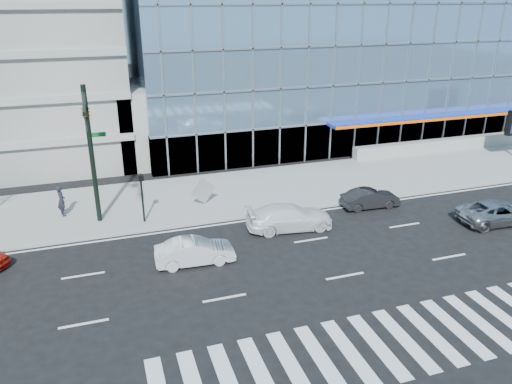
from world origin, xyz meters
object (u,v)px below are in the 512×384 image
pedestrian (61,201)px  traffic_signal (88,127)px  tilted_panel (203,191)px  white_suv (290,217)px  ped_signal_post (142,190)px  dark_sedan (370,198)px  silver_suv (498,212)px  white_sedan (195,251)px

pedestrian → traffic_signal: bearing=-163.3°
pedestrian → tilted_panel: (8.48, -0.96, -0.05)m
white_suv → ped_signal_post: bearing=73.6°
dark_sedan → pedestrian: 19.01m
silver_suv → white_suv: white_suv is taller
white_sedan → tilted_panel: bearing=-13.0°
white_suv → tilted_panel: size_ratio=3.84×
pedestrian → ped_signal_post: bearing=-137.8°
silver_suv → tilted_panel: (-16.00, 7.83, 0.40)m
ped_signal_post → white_sedan: ped_signal_post is taller
traffic_signal → pedestrian: bearing=125.9°
ped_signal_post → white_sedan: (1.90, -5.44, -1.49)m
silver_suv → dark_sedan: bearing=57.0°
ped_signal_post → dark_sedan: (13.90, -1.94, -1.53)m
silver_suv → pedestrian: bearing=73.2°
dark_sedan → ped_signal_post: bearing=84.7°
dark_sedan → white_suv: bearing=104.6°
pedestrian → white_suv: bearing=-133.7°
silver_suv → dark_sedan: 7.41m
silver_suv → white_suv: bearing=78.6°
traffic_signal → dark_sedan: traffic_signal is taller
ped_signal_post → silver_suv: (19.90, -6.29, -1.47)m
silver_suv → ped_signal_post: bearing=75.4°
white_suv → white_sedan: size_ratio=1.26×
traffic_signal → dark_sedan: bearing=-5.5°
white_sedan → pedestrian: pedestrian is taller
white_sedan → pedestrian: 10.25m
white_suv → tilted_panel: (-4.00, 4.75, 0.34)m
silver_suv → white_sedan: bearing=90.3°
ped_signal_post → tilted_panel: size_ratio=2.31×
white_suv → pedestrian: size_ratio=2.59×
traffic_signal → silver_suv: traffic_signal is taller
dark_sedan → tilted_panel: tilted_panel is taller
traffic_signal → ped_signal_post: traffic_signal is taller
silver_suv → tilted_panel: tilted_panel is taller
white_sedan → dark_sedan: size_ratio=1.07×
ped_signal_post → silver_suv: size_ratio=0.62×
ped_signal_post → pedestrian: bearing=151.4°
white_sedan → white_suv: bearing=-66.6°
traffic_signal → pedestrian: 6.17m
silver_suv → dark_sedan: (-6.00, 4.35, -0.06)m
traffic_signal → white_sedan: bearing=-49.0°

